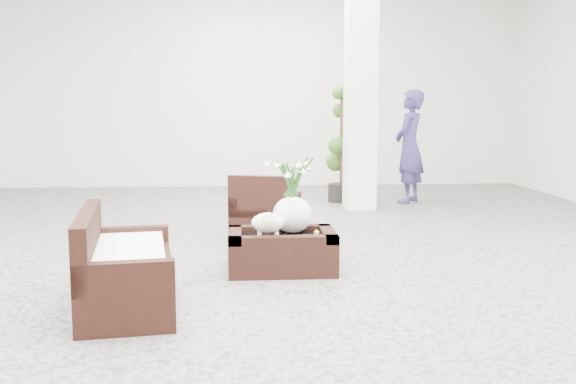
{
  "coord_description": "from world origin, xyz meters",
  "views": [
    {
      "loc": [
        -0.45,
        -5.97,
        1.4
      ],
      "look_at": [
        0.0,
        -0.1,
        0.62
      ],
      "focal_mm": 40.76,
      "sensor_mm": 36.0,
      "label": 1
    }
  ],
  "objects": [
    {
      "name": "tealight",
      "position": [
        0.21,
        -0.53,
        0.33
      ],
      "size": [
        0.04,
        0.04,
        0.03
      ],
      "primitive_type": "cylinder",
      "color": "white",
      "rests_on": "coffee_table"
    },
    {
      "name": "sheep_figurine",
      "position": [
        -0.21,
        -0.65,
        0.42
      ],
      "size": [
        0.28,
        0.23,
        0.21
      ],
      "primitive_type": "ellipsoid",
      "color": "white",
      "rests_on": "coffee_table"
    },
    {
      "name": "ground",
      "position": [
        0.0,
        0.0,
        0.0
      ],
      "size": [
        11.0,
        11.0,
        0.0
      ],
      "primitive_type": "plane",
      "color": "gray",
      "rests_on": "ground"
    },
    {
      "name": "column",
      "position": [
        1.2,
        2.8,
        1.75
      ],
      "size": [
        0.4,
        0.4,
        3.5
      ],
      "primitive_type": "cube",
      "color": "white",
      "rests_on": "ground"
    },
    {
      "name": "armchair",
      "position": [
        -0.16,
        0.89,
        0.35
      ],
      "size": [
        0.8,
        0.78,
        0.69
      ],
      "primitive_type": "cube",
      "rotation": [
        0.0,
        0.0,
        2.85
      ],
      "color": "black",
      "rests_on": "ground"
    },
    {
      "name": "planter_narcissus",
      "position": [
        0.01,
        -0.45,
        0.71
      ],
      "size": [
        0.44,
        0.44,
        0.8
      ],
      "primitive_type": null,
      "color": "white",
      "rests_on": "coffee_table"
    },
    {
      "name": "coffee_table",
      "position": [
        -0.09,
        -0.55,
        0.16
      ],
      "size": [
        0.9,
        0.6,
        0.31
      ],
      "primitive_type": "cube",
      "color": "black",
      "rests_on": "ground"
    },
    {
      "name": "shopper",
      "position": [
        2.02,
        3.29,
        0.82
      ],
      "size": [
        0.66,
        0.71,
        1.63
      ],
      "primitive_type": "imported",
      "rotation": [
        0.0,
        0.0,
        -2.17
      ],
      "color": "navy",
      "rests_on": "ground"
    },
    {
      "name": "loveseat",
      "position": [
        -1.23,
        -1.46,
        0.34
      ],
      "size": [
        0.78,
        1.35,
        0.68
      ],
      "primitive_type": "cube",
      "rotation": [
        0.0,
        0.0,
        1.71
      ],
      "color": "black",
      "rests_on": "ground"
    },
    {
      "name": "topiary",
      "position": [
        1.06,
        3.46,
        0.82
      ],
      "size": [
        0.44,
        0.44,
        1.63
      ],
      "primitive_type": null,
      "color": "#2B4D19",
      "rests_on": "ground"
    }
  ]
}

